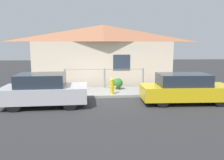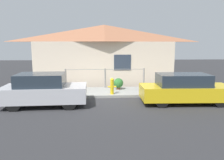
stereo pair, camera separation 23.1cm
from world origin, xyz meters
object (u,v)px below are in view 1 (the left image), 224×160
(car_right, at_px, (185,89))
(potted_plant_near_hydrant, at_px, (118,83))
(car_left, at_px, (44,90))
(fire_hydrant, at_px, (112,86))

(car_right, distance_m, potted_plant_near_hydrant, 4.05)
(car_left, distance_m, fire_hydrant, 3.55)
(car_left, height_order, car_right, car_left)
(car_right, bearing_deg, potted_plant_near_hydrant, 137.48)
(fire_hydrant, height_order, potted_plant_near_hydrant, fire_hydrant)
(potted_plant_near_hydrant, bearing_deg, car_left, -141.96)
(fire_hydrant, bearing_deg, potted_plant_near_hydrant, 70.15)
(car_right, relative_size, potted_plant_near_hydrant, 6.42)
(car_left, bearing_deg, potted_plant_near_hydrant, 36.32)
(car_right, relative_size, fire_hydrant, 4.91)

